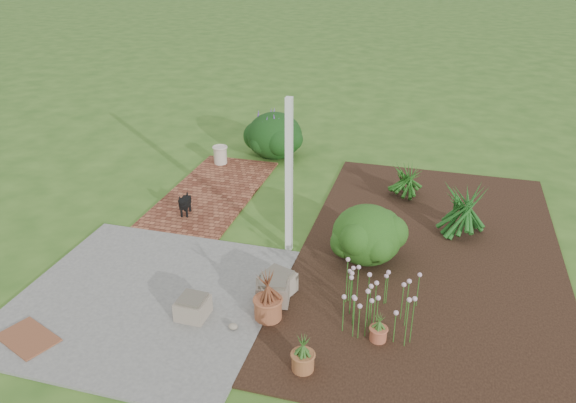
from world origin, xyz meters
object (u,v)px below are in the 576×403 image
(stone_trough_near, at_px, (193,308))
(evergreen_shrub, at_px, (367,233))
(cream_ceramic_urn, at_px, (220,155))
(black_dog, at_px, (185,203))

(stone_trough_near, xyz_separation_m, evergreen_shrub, (1.97, 2.05, 0.32))
(cream_ceramic_urn, bearing_deg, stone_trough_near, -71.97)
(black_dog, xyz_separation_m, cream_ceramic_urn, (-0.31, 2.46, -0.06))
(cream_ceramic_urn, bearing_deg, evergreen_shrub, -40.00)
(stone_trough_near, distance_m, black_dog, 2.96)
(black_dog, relative_size, cream_ceramic_urn, 1.25)
(stone_trough_near, distance_m, cream_ceramic_urn, 5.36)
(black_dog, xyz_separation_m, evergreen_shrub, (3.32, -0.58, 0.20))
(stone_trough_near, height_order, black_dog, black_dog)
(stone_trough_near, distance_m, evergreen_shrub, 2.86)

